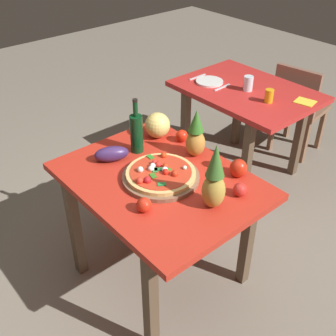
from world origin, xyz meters
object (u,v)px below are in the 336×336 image
fork_utensil (197,77)px  dinner_plate (209,82)px  tomato_near_board (240,190)px  melon (157,125)px  bell_pepper (238,168)px  eggplant (112,154)px  tomato_at_corner (182,136)px  knife_utensil (222,87)px  drinking_glass_water (248,83)px  pizza (160,173)px  tomato_beside_pepper (144,205)px  pizza_board (161,177)px  pineapple_right (214,180)px  background_table (245,102)px  wine_bottle (137,132)px  tomato_by_bottle (217,161)px  drinking_glass_juice (269,96)px  display_table (160,193)px  dining_chair (298,105)px  pineapple_left (196,136)px  napkin_folded (305,102)px

fork_utensil → dinner_plate: bearing=-0.9°
tomato_near_board → melon: bearing=175.2°
bell_pepper → eggplant: bearing=-142.6°
tomato_at_corner → knife_utensil: bearing=116.6°
drinking_glass_water → knife_utensil: (-0.16, -0.12, -0.05)m
pizza → tomato_beside_pepper: size_ratio=5.01×
bell_pepper → fork_utensil: size_ratio=0.59×
pizza_board → tomato_at_corner: size_ratio=5.54×
pineapple_right → background_table: bearing=123.9°
bell_pepper → pizza: bearing=-126.2°
tomato_beside_pepper → fork_utensil: bearing=127.4°
bell_pepper → dinner_plate: bearing=141.6°
wine_bottle → drinking_glass_water: bearing=97.0°
pizza_board → dinner_plate: pizza_board is taller
tomato_by_bottle → dinner_plate: (-0.87, 0.83, -0.02)m
tomato_by_bottle → tomato_near_board: tomato_near_board is taller
eggplant → drinking_glass_juice: drinking_glass_juice is taller
display_table → tomato_beside_pepper: tomato_beside_pepper is taller
wine_bottle → tomato_beside_pepper: bearing=-33.7°
tomato_near_board → knife_utensil: (-1.00, 0.93, -0.03)m
pineapple_right → melon: size_ratio=2.25×
dining_chair → pineapple_left: bearing=93.0°
pizza_board → knife_utensil: (-0.62, 1.14, -0.01)m
pizza_board → background_table: bearing=110.7°
bell_pepper → fork_utensil: bell_pepper is taller
drinking_glass_water → tomato_by_bottle: bearing=-58.7°
melon → tomato_near_board: bearing=-4.8°
pizza → pineapple_right: bearing=8.4°
pineapple_right → bell_pepper: (-0.09, 0.29, -0.11)m
display_table → pizza: bearing=-3.2°
pizza → eggplant: (-0.32, -0.10, 0.00)m
tomato_near_board → pizza_board: bearing=-150.0°
pizza → tomato_by_bottle: pizza is taller
pizza_board → napkin_folded: pizza_board is taller
dining_chair → fork_utensil: dining_chair is taller
tomato_at_corner → napkin_folded: size_ratio=0.55×
wine_bottle → fork_utensil: wine_bottle is taller
tomato_beside_pepper → knife_utensil: 1.58m
wine_bottle → pineapple_right: pineapple_right is taller
wine_bottle → fork_utensil: (-0.59, 1.07, -0.12)m
drinking_glass_juice → wine_bottle: bearing=-94.6°
background_table → drinking_glass_water: (0.02, -0.02, 0.17)m
tomato_near_board → drinking_glass_juice: 1.16m
background_table → drinking_glass_juice: bearing=-13.6°
melon → fork_utensil: melon is taller
tomato_near_board → display_table: bearing=-150.7°
pineapple_right → drinking_glass_water: bearing=123.6°
wine_bottle → knife_utensil: wine_bottle is taller
dining_chair → pineapple_right: size_ratio=2.36×
wine_bottle → dining_chair: bearing=91.8°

